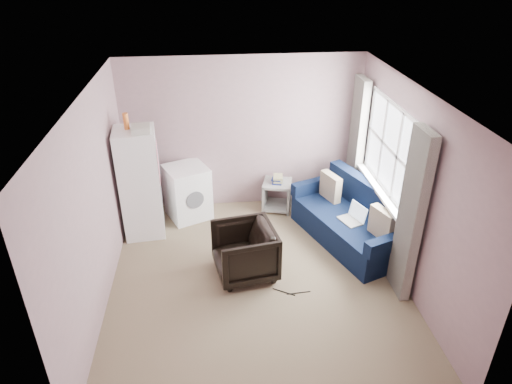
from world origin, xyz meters
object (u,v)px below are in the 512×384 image
at_px(side_table, 277,193).
at_px(sofa, 353,221).
at_px(armchair, 245,249).
at_px(fridge, 140,183).
at_px(washing_machine, 187,191).

bearing_deg(side_table, sofa, -46.14).
bearing_deg(side_table, armchair, -112.28).
relative_size(fridge, washing_machine, 2.19).
distance_m(fridge, side_table, 2.24).
relative_size(side_table, sofa, 0.29).
bearing_deg(side_table, fridge, -167.24).
height_order(armchair, side_table, armchair).
bearing_deg(washing_machine, sofa, -45.09).
xyz_separation_m(washing_machine, side_table, (1.46, 0.07, -0.16)).
height_order(fridge, washing_machine, fridge).
relative_size(fridge, sofa, 0.90).
distance_m(armchair, fridge, 1.91).
xyz_separation_m(armchair, fridge, (-1.43, 1.19, 0.45)).
xyz_separation_m(armchair, washing_machine, (-0.78, 1.60, 0.06)).
distance_m(armchair, side_table, 1.80).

